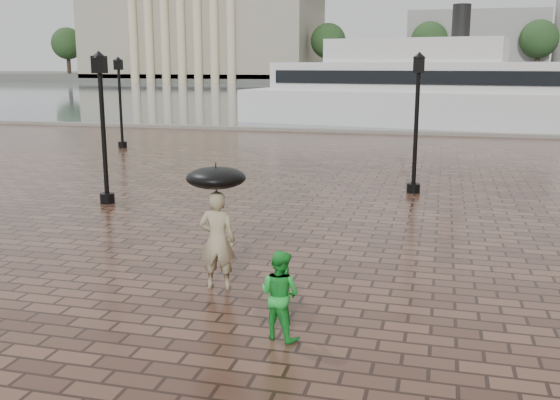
% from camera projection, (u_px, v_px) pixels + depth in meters
% --- Properties ---
extents(ground, '(300.00, 300.00, 0.00)m').
position_uv_depth(ground, '(127.00, 387.00, 8.18)').
color(ground, '#372119').
rests_on(ground, ground).
extents(harbour_water, '(240.00, 240.00, 0.00)m').
position_uv_depth(harbour_water, '(419.00, 93.00, 95.18)').
color(harbour_water, '#4C565D').
rests_on(harbour_water, ground).
extents(quay_edge, '(80.00, 0.60, 0.30)m').
position_uv_depth(quay_edge, '(378.00, 134.00, 38.44)').
color(quay_edge, slate).
rests_on(quay_edge, ground).
extents(far_shore, '(300.00, 60.00, 2.00)m').
position_uv_depth(far_shore, '(430.00, 77.00, 159.27)').
color(far_shore, '#4C4C47').
rests_on(far_shore, ground).
extents(museum, '(57.00, 32.50, 26.00)m').
position_uv_depth(museum, '(205.00, 25.00, 155.54)').
color(museum, gray).
rests_on(museum, ground).
extents(far_trees, '(188.00, 8.00, 13.50)m').
position_uv_depth(far_trees, '(429.00, 40.00, 136.68)').
color(far_trees, '#2D2119').
rests_on(far_trees, ground).
extents(street_lamps, '(15.44, 12.44, 4.40)m').
position_uv_depth(street_lamps, '(201.00, 114.00, 23.42)').
color(street_lamps, black).
rests_on(street_lamps, ground).
extents(adult_pedestrian, '(0.74, 0.55, 1.88)m').
position_uv_depth(adult_pedestrian, '(217.00, 240.00, 11.64)').
color(adult_pedestrian, tan).
rests_on(adult_pedestrian, ground).
extents(child_pedestrian, '(0.82, 0.73, 1.40)m').
position_uv_depth(child_pedestrian, '(280.00, 295.00, 9.54)').
color(child_pedestrian, green).
rests_on(child_pedestrian, ground).
extents(ferry_near, '(25.18, 9.88, 8.05)m').
position_uv_depth(ferry_near, '(414.00, 90.00, 43.23)').
color(ferry_near, silver).
rests_on(ferry_near, ground).
extents(umbrella, '(1.10, 1.10, 1.19)m').
position_uv_depth(umbrella, '(216.00, 178.00, 11.39)').
color(umbrella, black).
rests_on(umbrella, ground).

